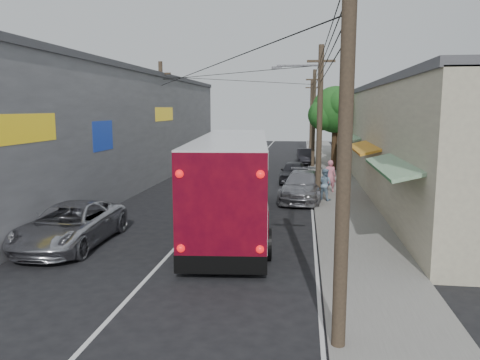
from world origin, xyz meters
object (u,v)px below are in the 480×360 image
object	(u,v)px
coach_bus	(233,180)
parked_car_far	(305,156)
pedestrian_near	(330,176)
pedestrian_far	(324,184)
parked_car_mid	(294,172)
parked_suv	(303,186)
jeepney	(70,225)

from	to	relation	value
coach_bus	parked_car_far	xyz separation A→B (m)	(3.07, 22.77, -1.26)
pedestrian_near	pedestrian_far	world-z (taller)	pedestrian_near
coach_bus	parked_car_mid	world-z (taller)	coach_bus
parked_suv	coach_bus	bearing A→B (deg)	-110.89
jeepney	pedestrian_far	xyz separation A→B (m)	(9.35, 9.22, 0.20)
parked_car_mid	jeepney	bearing A→B (deg)	-112.65
coach_bus	pedestrian_far	bearing A→B (deg)	48.19
parked_suv	pedestrian_far	xyz separation A→B (m)	(1.14, -0.41, 0.19)
jeepney	pedestrian_far	bearing A→B (deg)	43.81
coach_bus	parked_suv	world-z (taller)	coach_bus
parked_suv	pedestrian_far	size ratio (longest dim) A/B	3.16
parked_car_mid	pedestrian_far	bearing A→B (deg)	-72.02
coach_bus	pedestrian_near	bearing A→B (deg)	55.47
pedestrian_far	parked_car_far	bearing A→B (deg)	-55.81
coach_bus	parked_car_mid	xyz separation A→B (m)	(2.27, 12.01, -1.23)
jeepney	parked_suv	bearing A→B (deg)	48.76
parked_suv	pedestrian_far	distance (m)	1.22
coach_bus	parked_car_far	distance (m)	23.01
parked_car_far	pedestrian_far	distance (m)	17.35
coach_bus	pedestrian_far	distance (m)	6.84
jeepney	coach_bus	bearing A→B (deg)	34.47
coach_bus	jeepney	bearing A→B (deg)	-150.16
coach_bus	parked_suv	xyz separation A→B (m)	(2.88, 5.86, -1.17)
parked_car_far	pedestrian_far	bearing A→B (deg)	-89.96
coach_bus	pedestrian_near	distance (m)	9.16
coach_bus	pedestrian_far	xyz separation A→B (m)	(4.02, 5.45, -0.98)
parked_suv	parked_car_far	distance (m)	16.91
jeepney	parked_car_far	bearing A→B (deg)	71.65
coach_bus	parked_suv	size ratio (longest dim) A/B	2.49
parked_suv	parked_car_mid	distance (m)	6.18
parked_car_far	pedestrian_far	world-z (taller)	pedestrian_far
jeepney	pedestrian_near	size ratio (longest dim) A/B	2.94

